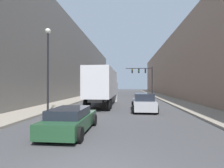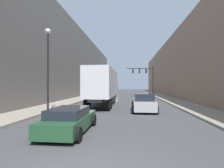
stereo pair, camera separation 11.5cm
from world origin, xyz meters
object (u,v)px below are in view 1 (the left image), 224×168
(semi_truck, at_px, (104,86))
(suv_car, at_px, (144,103))
(sedan_car, at_px, (71,120))
(street_lamp, at_px, (48,59))
(traffic_signal_gantry, at_px, (145,75))

(semi_truck, relative_size, suv_car, 2.57)
(semi_truck, height_order, sedan_car, semi_truck)
(street_lamp, bearing_deg, semi_truck, 62.04)
(suv_car, bearing_deg, traffic_signal_gantry, 84.43)
(street_lamp, bearing_deg, suv_car, 17.29)
(semi_truck, bearing_deg, traffic_signal_gantry, 68.19)
(traffic_signal_gantry, bearing_deg, street_lamp, -113.77)
(suv_car, bearing_deg, semi_truck, 133.90)
(semi_truck, distance_m, suv_car, 6.23)
(semi_truck, relative_size, traffic_signal_gantry, 1.96)
(semi_truck, distance_m, street_lamp, 7.97)
(suv_car, height_order, street_lamp, street_lamp)
(traffic_signal_gantry, distance_m, street_lamp, 24.08)
(sedan_car, xyz_separation_m, suv_car, (4.18, 7.50, 0.15))
(street_lamp, bearing_deg, traffic_signal_gantry, 66.23)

